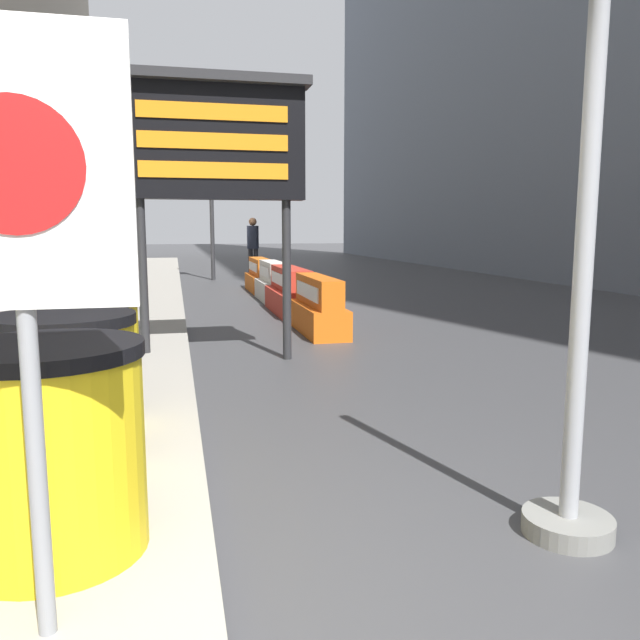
{
  "coord_description": "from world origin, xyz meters",
  "views": [
    {
      "loc": [
        -0.13,
        -2.2,
        1.51
      ],
      "look_at": [
        1.88,
        6.45,
        0.2
      ],
      "focal_mm": 35.0,
      "sensor_mm": 36.0,
      "label": 1
    }
  ],
  "objects_px": {
    "barrel_drum_middle": "(66,394)",
    "message_board": "(213,144)",
    "barrel_drum_foreground": "(52,449)",
    "barrel_drum_back": "(84,360)",
    "jersey_barrier_white": "(273,283)",
    "jersey_barrier_red_striped": "(291,293)",
    "jersey_barrier_orange_near": "(260,277)",
    "traffic_cone_near": "(286,278)",
    "jersey_barrier_orange_far": "(318,308)",
    "traffic_light_near_curb": "(211,171)",
    "pedestrian_worker": "(253,242)",
    "warning_sign": "(18,213)"
  },
  "relations": [
    {
      "from": "jersey_barrier_orange_near",
      "to": "traffic_light_near_curb",
      "type": "height_order",
      "value": "traffic_light_near_curb"
    },
    {
      "from": "traffic_light_near_curb",
      "to": "message_board",
      "type": "bearing_deg",
      "value": -93.23
    },
    {
      "from": "jersey_barrier_red_striped",
      "to": "jersey_barrier_white",
      "type": "distance_m",
      "value": 2.07
    },
    {
      "from": "jersey_barrier_orange_far",
      "to": "traffic_cone_near",
      "type": "bearing_deg",
      "value": 84.67
    },
    {
      "from": "barrel_drum_foreground",
      "to": "jersey_barrier_white",
      "type": "relative_size",
      "value": 0.54
    },
    {
      "from": "barrel_drum_middle",
      "to": "jersey_barrier_white",
      "type": "height_order",
      "value": "barrel_drum_middle"
    },
    {
      "from": "barrel_drum_middle",
      "to": "barrel_drum_back",
      "type": "height_order",
      "value": "same"
    },
    {
      "from": "message_board",
      "to": "jersey_barrier_orange_near",
      "type": "bearing_deg",
      "value": 78.95
    },
    {
      "from": "message_board",
      "to": "jersey_barrier_white",
      "type": "bearing_deg",
      "value": 75.48
    },
    {
      "from": "barrel_drum_foreground",
      "to": "traffic_light_near_curb",
      "type": "relative_size",
      "value": 0.21
    },
    {
      "from": "jersey_barrier_orange_far",
      "to": "jersey_barrier_red_striped",
      "type": "relative_size",
      "value": 0.84
    },
    {
      "from": "barrel_drum_middle",
      "to": "jersey_barrier_orange_near",
      "type": "bearing_deg",
      "value": 77.06
    },
    {
      "from": "barrel_drum_middle",
      "to": "message_board",
      "type": "height_order",
      "value": "message_board"
    },
    {
      "from": "barrel_drum_back",
      "to": "traffic_light_near_curb",
      "type": "bearing_deg",
      "value": 82.92
    },
    {
      "from": "barrel_drum_foreground",
      "to": "barrel_drum_back",
      "type": "distance_m",
      "value": 1.83
    },
    {
      "from": "message_board",
      "to": "traffic_light_near_curb",
      "type": "xyz_separation_m",
      "value": [
        0.65,
        11.51,
        0.72
      ]
    },
    {
      "from": "barrel_drum_middle",
      "to": "jersey_barrier_orange_far",
      "type": "distance_m",
      "value": 5.78
    },
    {
      "from": "jersey_barrier_red_striped",
      "to": "jersey_barrier_white",
      "type": "height_order",
      "value": "jersey_barrier_white"
    },
    {
      "from": "message_board",
      "to": "jersey_barrier_orange_far",
      "type": "height_order",
      "value": "message_board"
    },
    {
      "from": "jersey_barrier_orange_near",
      "to": "pedestrian_worker",
      "type": "xyz_separation_m",
      "value": [
        0.37,
        4.36,
        0.73
      ]
    },
    {
      "from": "barrel_drum_foreground",
      "to": "jersey_barrier_orange_near",
      "type": "relative_size",
      "value": 0.49
    },
    {
      "from": "barrel_drum_foreground",
      "to": "barrel_drum_back",
      "type": "height_order",
      "value": "same"
    },
    {
      "from": "jersey_barrier_red_striped",
      "to": "warning_sign",
      "type": "bearing_deg",
      "value": -105.56
    },
    {
      "from": "pedestrian_worker",
      "to": "traffic_light_near_curb",
      "type": "bearing_deg",
      "value": -40.97
    },
    {
      "from": "barrel_drum_back",
      "to": "jersey_barrier_orange_far",
      "type": "xyz_separation_m",
      "value": [
        2.65,
        4.23,
        -0.24
      ]
    },
    {
      "from": "jersey_barrier_red_striped",
      "to": "jersey_barrier_orange_near",
      "type": "height_order",
      "value": "jersey_barrier_red_striped"
    },
    {
      "from": "traffic_cone_near",
      "to": "barrel_drum_foreground",
      "type": "bearing_deg",
      "value": -104.63
    },
    {
      "from": "jersey_barrier_orange_far",
      "to": "traffic_light_near_curb",
      "type": "bearing_deg",
      "value": 95.32
    },
    {
      "from": "message_board",
      "to": "pedestrian_worker",
      "type": "relative_size",
      "value": 1.71
    },
    {
      "from": "barrel_drum_middle",
      "to": "jersey_barrier_orange_far",
      "type": "relative_size",
      "value": 0.51
    },
    {
      "from": "barrel_drum_back",
      "to": "jersey_barrier_white",
      "type": "distance_m",
      "value": 8.94
    },
    {
      "from": "jersey_barrier_white",
      "to": "pedestrian_worker",
      "type": "distance_m",
      "value": 6.37
    },
    {
      "from": "barrel_drum_back",
      "to": "jersey_barrier_orange_far",
      "type": "bearing_deg",
      "value": 57.93
    },
    {
      "from": "barrel_drum_middle",
      "to": "traffic_light_near_curb",
      "type": "height_order",
      "value": "traffic_light_near_curb"
    },
    {
      "from": "barrel_drum_back",
      "to": "pedestrian_worker",
      "type": "distance_m",
      "value": 15.16
    },
    {
      "from": "traffic_cone_near",
      "to": "traffic_light_near_curb",
      "type": "height_order",
      "value": "traffic_light_near_curb"
    },
    {
      "from": "message_board",
      "to": "jersey_barrier_white",
      "type": "xyz_separation_m",
      "value": [
        1.56,
        6.02,
        -2.05
      ]
    },
    {
      "from": "message_board",
      "to": "barrel_drum_back",
      "type": "bearing_deg",
      "value": -113.52
    },
    {
      "from": "message_board",
      "to": "pedestrian_worker",
      "type": "xyz_separation_m",
      "value": [
        1.93,
        12.35,
        -1.33
      ]
    },
    {
      "from": "message_board",
      "to": "jersey_barrier_orange_far",
      "type": "bearing_deg",
      "value": 47.88
    },
    {
      "from": "jersey_barrier_white",
      "to": "traffic_cone_near",
      "type": "bearing_deg",
      "value": 69.06
    },
    {
      "from": "traffic_cone_near",
      "to": "message_board",
      "type": "bearing_deg",
      "value": -105.75
    },
    {
      "from": "warning_sign",
      "to": "jersey_barrier_red_striped",
      "type": "xyz_separation_m",
      "value": [
        2.47,
        8.88,
        -1.2
      ]
    },
    {
      "from": "warning_sign",
      "to": "message_board",
      "type": "relative_size",
      "value": 0.63
    },
    {
      "from": "barrel_drum_back",
      "to": "traffic_light_near_curb",
      "type": "distance_m",
      "value": 14.35
    },
    {
      "from": "jersey_barrier_red_striped",
      "to": "barrel_drum_foreground",
      "type": "bearing_deg",
      "value": -107.02
    },
    {
      "from": "barrel_drum_back",
      "to": "pedestrian_worker",
      "type": "relative_size",
      "value": 0.49
    },
    {
      "from": "barrel_drum_foreground",
      "to": "jersey_barrier_red_striped",
      "type": "height_order",
      "value": "barrel_drum_foreground"
    },
    {
      "from": "barrel_drum_middle",
      "to": "jersey_barrier_orange_near",
      "type": "height_order",
      "value": "barrel_drum_middle"
    },
    {
      "from": "jersey_barrier_orange_near",
      "to": "barrel_drum_foreground",
      "type": "bearing_deg",
      "value": -101.63
    }
  ]
}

